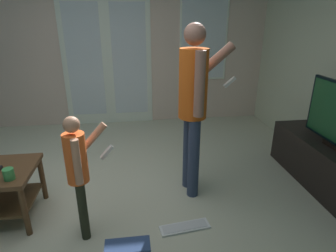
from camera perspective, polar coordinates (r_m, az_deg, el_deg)
The scene contains 7 objects.
ground_plane at distance 2.90m, azimuth -16.97°, elevation -16.57°, with size 5.68×5.03×0.02m, color beige.
wall_back_with_doors at distance 4.79m, azimuth -13.54°, elevation 16.32°, with size 5.68×0.09×2.80m.
tv_stand at distance 3.38m, azimuth 30.37°, elevation -7.92°, with size 0.42×1.73×0.49m.
person_adult at distance 2.67m, azimuth 5.33°, elevation 5.62°, with size 0.63×0.49×1.68m.
person_child at distance 2.31m, azimuth -17.70°, elevation -8.06°, with size 0.37×0.35×1.06m.
loose_keyboard at distance 2.62m, azimuth 3.43°, elevation -19.77°, with size 0.45×0.18×0.02m.
cup_near_edge at distance 2.64m, azimuth -29.59°, elevation -8.48°, with size 0.08×0.08×0.10m, color #3B954C.
Camera 1 is at (0.51, -2.27, 1.73)m, focal length 30.07 mm.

